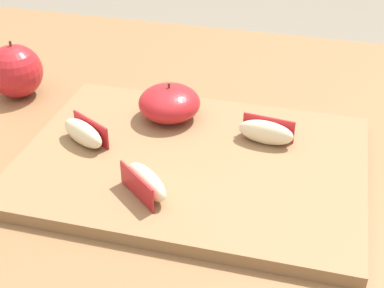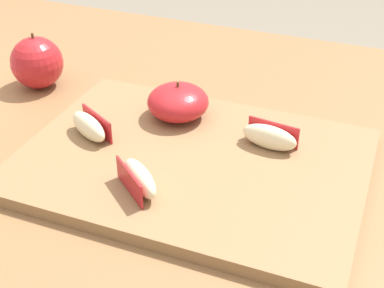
{
  "view_description": "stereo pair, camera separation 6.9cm",
  "coord_description": "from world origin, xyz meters",
  "px_view_note": "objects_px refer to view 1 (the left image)",
  "views": [
    {
      "loc": [
        0.2,
        -0.61,
        1.14
      ],
      "look_at": [
        0.06,
        -0.04,
        0.76
      ],
      "focal_mm": 51.9,
      "sensor_mm": 36.0,
      "label": 1
    },
    {
      "loc": [
        0.27,
        -0.58,
        1.14
      ],
      "look_at": [
        0.06,
        -0.04,
        0.76
      ],
      "focal_mm": 51.9,
      "sensor_mm": 36.0,
      "label": 2
    }
  ],
  "objects_px": {
    "cutting_board": "(192,163)",
    "apple_wedge_back": "(84,133)",
    "apple_half_skin_up": "(169,103)",
    "apple_wedge_left": "(146,182)",
    "whole_apple_crimson": "(16,71)",
    "apple_wedge_middle": "(266,132)"
  },
  "relations": [
    {
      "from": "apple_wedge_back",
      "to": "cutting_board",
      "type": "bearing_deg",
      "value": 1.98
    },
    {
      "from": "cutting_board",
      "to": "apple_wedge_left",
      "type": "height_order",
      "value": "apple_wedge_left"
    },
    {
      "from": "cutting_board",
      "to": "apple_wedge_middle",
      "type": "distance_m",
      "value": 0.11
    },
    {
      "from": "apple_wedge_left",
      "to": "whole_apple_crimson",
      "type": "distance_m",
      "value": 0.35
    },
    {
      "from": "apple_half_skin_up",
      "to": "apple_wedge_middle",
      "type": "xyz_separation_m",
      "value": [
        0.14,
        -0.03,
        -0.01
      ]
    },
    {
      "from": "apple_half_skin_up",
      "to": "whole_apple_crimson",
      "type": "xyz_separation_m",
      "value": [
        -0.26,
        0.04,
        0.0
      ]
    },
    {
      "from": "cutting_board",
      "to": "apple_half_skin_up",
      "type": "height_order",
      "value": "apple_half_skin_up"
    },
    {
      "from": "cutting_board",
      "to": "apple_wedge_back",
      "type": "relative_size",
      "value": 5.71
    },
    {
      "from": "apple_wedge_back",
      "to": "whole_apple_crimson",
      "type": "relative_size",
      "value": 0.83
    },
    {
      "from": "apple_half_skin_up",
      "to": "apple_wedge_middle",
      "type": "distance_m",
      "value": 0.14
    },
    {
      "from": "apple_half_skin_up",
      "to": "apple_wedge_back",
      "type": "xyz_separation_m",
      "value": [
        -0.09,
        -0.09,
        -0.01
      ]
    },
    {
      "from": "cutting_board",
      "to": "whole_apple_crimson",
      "type": "height_order",
      "value": "whole_apple_crimson"
    },
    {
      "from": "apple_half_skin_up",
      "to": "apple_wedge_back",
      "type": "bearing_deg",
      "value": -133.75
    },
    {
      "from": "cutting_board",
      "to": "apple_wedge_back",
      "type": "distance_m",
      "value": 0.15
    },
    {
      "from": "apple_wedge_back",
      "to": "whole_apple_crimson",
      "type": "bearing_deg",
      "value": 143.07
    },
    {
      "from": "cutting_board",
      "to": "whole_apple_crimson",
      "type": "bearing_deg",
      "value": 158.68
    },
    {
      "from": "apple_half_skin_up",
      "to": "apple_wedge_left",
      "type": "height_order",
      "value": "apple_half_skin_up"
    },
    {
      "from": "apple_half_skin_up",
      "to": "whole_apple_crimson",
      "type": "bearing_deg",
      "value": 172.22
    },
    {
      "from": "whole_apple_crimson",
      "to": "cutting_board",
      "type": "bearing_deg",
      "value": -21.32
    },
    {
      "from": "apple_wedge_middle",
      "to": "apple_wedge_back",
      "type": "distance_m",
      "value": 0.24
    },
    {
      "from": "cutting_board",
      "to": "apple_wedge_back",
      "type": "height_order",
      "value": "apple_wedge_back"
    },
    {
      "from": "apple_wedge_left",
      "to": "whole_apple_crimson",
      "type": "relative_size",
      "value": 0.79
    }
  ]
}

